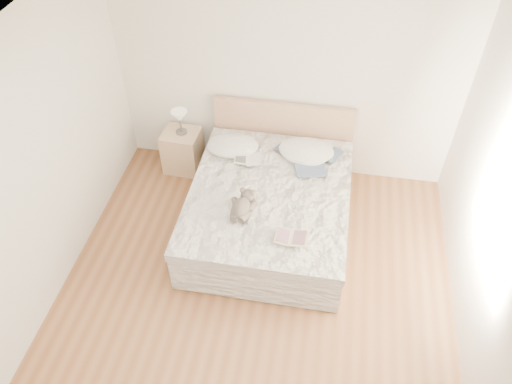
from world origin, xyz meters
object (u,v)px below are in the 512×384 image
table_lamp (180,117)px  childrens_book (291,237)px  photo_book (247,159)px  teddy_bear (241,212)px  nightstand (183,151)px  bed (270,205)px

table_lamp → childrens_book: size_ratio=0.95×
childrens_book → table_lamp: bearing=137.4°
photo_book → teddy_bear: teddy_bear is taller
table_lamp → childrens_book: table_lamp is taller
nightstand → teddy_bear: teddy_bear is taller
nightstand → photo_book: 1.08m
photo_book → table_lamp: bearing=145.6°
bed → table_lamp: (-1.24, 0.80, 0.48)m
bed → teddy_bear: bearing=-115.1°
photo_book → childrens_book: 1.25m
photo_book → teddy_bear: (0.10, -0.85, 0.02)m
teddy_bear → nightstand: bearing=134.2°
nightstand → photo_book: bearing=-24.5°
childrens_book → teddy_bear: teddy_bear is taller
nightstand → photo_book: photo_book is taller
bed → childrens_book: bearing=-66.5°
bed → photo_book: bed is taller
bed → teddy_bear: 0.64m
bed → teddy_bear: bed is taller
photo_book → childrens_book: (0.64, -1.08, 0.00)m
bed → nightstand: bearing=147.9°
bed → photo_book: bearing=131.9°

